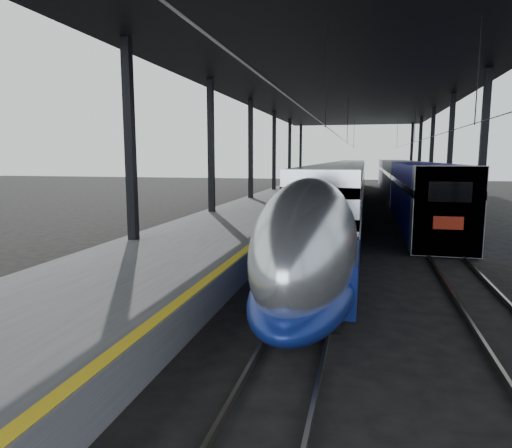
% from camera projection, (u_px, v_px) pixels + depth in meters
% --- Properties ---
extents(ground, '(160.00, 160.00, 0.00)m').
position_uv_depth(ground, '(235.00, 313.00, 12.94)').
color(ground, black).
rests_on(ground, ground).
extents(platform, '(6.00, 80.00, 1.00)m').
position_uv_depth(platform, '(265.00, 211.00, 32.91)').
color(platform, '#4C4C4F').
rests_on(platform, ground).
extents(yellow_strip, '(0.30, 80.00, 0.01)m').
position_uv_depth(yellow_strip, '(303.00, 205.00, 32.20)').
color(yellow_strip, yellow).
rests_on(yellow_strip, platform).
extents(rails, '(6.52, 80.00, 0.16)m').
position_uv_depth(rails, '(379.00, 220.00, 31.14)').
color(rails, slate).
rests_on(rails, ground).
extents(canopy, '(18.00, 75.00, 9.47)m').
position_uv_depth(canopy, '(344.00, 85.00, 30.42)').
color(canopy, black).
rests_on(canopy, ground).
extents(tgv_train, '(2.76, 65.20, 3.96)m').
position_uv_depth(tgv_train, '(347.00, 187.00, 38.98)').
color(tgv_train, silver).
rests_on(tgv_train, ground).
extents(second_train, '(2.91, 56.05, 4.01)m').
position_uv_depth(second_train, '(401.00, 181.00, 45.72)').
color(second_train, '#16158D').
rests_on(second_train, ground).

